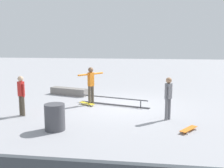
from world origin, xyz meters
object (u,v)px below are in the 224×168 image
(grind_rail, at_px, (114,102))
(bystander_red_shirt, at_px, (21,93))
(skate_ledge, at_px, (69,91))
(bystander_grey_shirt, at_px, (168,96))
(trash_bin, at_px, (55,117))
(skater_main, at_px, (91,83))
(skateboard_main, at_px, (87,103))
(loose_skateboard_orange, at_px, (189,129))

(grind_rail, xyz_separation_m, bystander_red_shirt, (3.14, 2.09, 0.69))
(skate_ledge, distance_m, bystander_red_shirt, 4.00)
(bystander_grey_shirt, relative_size, trash_bin, 1.82)
(bystander_grey_shirt, height_order, trash_bin, bystander_grey_shirt)
(skater_main, relative_size, skateboard_main, 2.12)
(skate_ledge, bearing_deg, skateboard_main, 125.22)
(skater_main, distance_m, loose_skateboard_orange, 4.78)
(skateboard_main, bearing_deg, bystander_grey_shirt, -172.58)
(bystander_red_shirt, relative_size, loose_skateboard_orange, 1.93)
(skater_main, relative_size, loose_skateboard_orange, 2.13)
(loose_skateboard_orange, bearing_deg, bystander_red_shirt, 116.55)
(loose_skateboard_orange, height_order, trash_bin, trash_bin)
(skateboard_main, xyz_separation_m, bystander_grey_shirt, (-3.30, 1.68, 0.77))
(bystander_grey_shirt, height_order, loose_skateboard_orange, bystander_grey_shirt)
(skate_ledge, xyz_separation_m, skateboard_main, (-1.41, 1.99, -0.11))
(loose_skateboard_orange, relative_size, trash_bin, 0.93)
(skater_main, bearing_deg, trash_bin, -147.75)
(grind_rail, height_order, skateboard_main, grind_rail)
(skateboard_main, xyz_separation_m, trash_bin, (0.25, 3.27, 0.34))
(skater_main, xyz_separation_m, trash_bin, (0.41, 3.35, -0.54))
(grind_rail, height_order, bystander_grey_shirt, bystander_grey_shirt)
(skateboard_main, relative_size, loose_skateboard_orange, 1.01)
(skate_ledge, xyz_separation_m, skater_main, (-1.57, 1.91, 0.77))
(skater_main, bearing_deg, grind_rail, -44.61)
(skater_main, xyz_separation_m, bystander_red_shirt, (2.17, 1.99, -0.11))
(skater_main, relative_size, bystander_red_shirt, 1.10)
(skateboard_main, height_order, bystander_red_shirt, bystander_red_shirt)
(skater_main, xyz_separation_m, bystander_grey_shirt, (-3.13, 1.76, -0.10))
(skate_ledge, height_order, bystander_red_shirt, bystander_red_shirt)
(skate_ledge, relative_size, loose_skateboard_orange, 2.61)
(bystander_grey_shirt, relative_size, loose_skateboard_orange, 1.96)
(skate_ledge, relative_size, trash_bin, 2.43)
(loose_skateboard_orange, bearing_deg, grind_rail, 77.52)
(grind_rail, bearing_deg, skate_ledge, -19.66)
(grind_rail, distance_m, bystander_grey_shirt, 2.94)
(skate_ledge, xyz_separation_m, bystander_grey_shirt, (-4.70, 3.67, 0.67))
(skate_ledge, distance_m, bystander_grey_shirt, 6.00)
(skate_ledge, height_order, skater_main, skater_main)
(grind_rail, bearing_deg, bystander_red_shirt, 49.52)
(trash_bin, bearing_deg, skate_ledge, -77.56)
(skate_ledge, height_order, loose_skateboard_orange, skate_ledge)
(bystander_red_shirt, height_order, loose_skateboard_orange, bystander_red_shirt)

